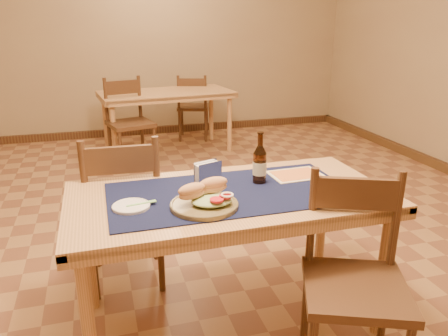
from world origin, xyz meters
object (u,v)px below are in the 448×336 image
object	(u,v)px
chair_main_near	(355,278)
beer_bottle	(260,164)
back_table	(166,98)
napkin_holder	(208,175)
sandwich_plate	(206,200)
chair_main_far	(124,208)
main_table	(230,208)

from	to	relation	value
chair_main_near	beer_bottle	bearing A→B (deg)	111.01
back_table	napkin_holder	xyz separation A→B (m)	(-0.30, -3.21, 0.15)
chair_main_near	beer_bottle	size ratio (longest dim) A/B	3.47
chair_main_near	sandwich_plate	world-z (taller)	chair_main_near
chair_main_far	sandwich_plate	world-z (taller)	chair_main_far
back_table	chair_main_near	size ratio (longest dim) A/B	1.73
chair_main_near	sandwich_plate	distance (m)	0.75
main_table	napkin_holder	xyz separation A→B (m)	(-0.08, 0.11, 0.15)
beer_bottle	napkin_holder	size ratio (longest dim) A/B	1.71
chair_main_far	sandwich_plate	size ratio (longest dim) A/B	3.08
main_table	chair_main_far	distance (m)	0.74
main_table	beer_bottle	world-z (taller)	beer_bottle
main_table	sandwich_plate	world-z (taller)	sandwich_plate
back_table	chair_main_far	world-z (taller)	chair_main_far
main_table	back_table	world-z (taller)	same
chair_main_far	chair_main_near	world-z (taller)	chair_main_far
beer_bottle	main_table	bearing A→B (deg)	-155.44
back_table	chair_main_far	xyz separation A→B (m)	(-0.72, -2.80, -0.16)
napkin_holder	back_table	bearing A→B (deg)	84.68
chair_main_far	sandwich_plate	xyz separation A→B (m)	(0.34, -0.66, 0.28)
sandwich_plate	napkin_holder	distance (m)	0.26
sandwich_plate	beer_bottle	distance (m)	0.42
napkin_holder	sandwich_plate	bearing A→B (deg)	-106.78
beer_bottle	sandwich_plate	bearing A→B (deg)	-146.88
back_table	beer_bottle	world-z (taller)	beer_bottle
beer_bottle	chair_main_far	bearing A→B (deg)	147.88
chair_main_far	beer_bottle	xyz separation A→B (m)	(0.69, -0.44, 0.35)
chair_main_far	beer_bottle	bearing A→B (deg)	-32.12
sandwich_plate	beer_bottle	xyz separation A→B (m)	(0.35, 0.23, 0.07)
back_table	main_table	bearing A→B (deg)	-93.72
chair_main_near	beer_bottle	world-z (taller)	beer_bottle
beer_bottle	napkin_holder	bearing A→B (deg)	175.54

